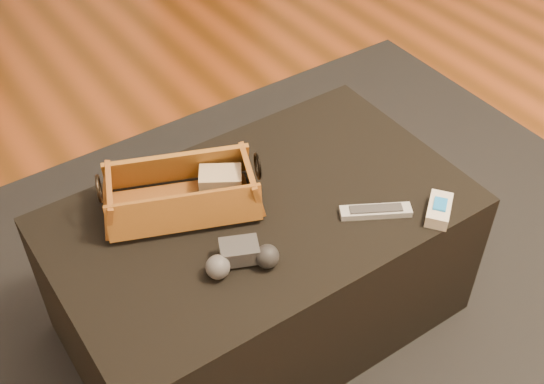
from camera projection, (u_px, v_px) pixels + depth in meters
floor at (282, 318)px, 1.93m from camera, size 5.00×5.50×0.01m
area_rug at (272, 330)px, 1.89m from camera, size 2.60×2.00×0.01m
ottoman at (261, 267)px, 1.77m from camera, size 1.00×0.60×0.42m
tv_remote at (175, 205)px, 1.60m from camera, size 0.20×0.09×0.02m
cloth_bundle at (221, 181)px, 1.64m from camera, size 0.12×0.11×0.06m
wicker_basket at (182, 194)px, 1.60m from camera, size 0.41×0.31×0.13m
game_controller at (241, 258)px, 1.48m from camera, size 0.17×0.12×0.05m
silver_remote at (376, 211)px, 1.61m from camera, size 0.17×0.12×0.02m
cream_gadget at (439, 210)px, 1.60m from camera, size 0.11×0.10×0.04m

